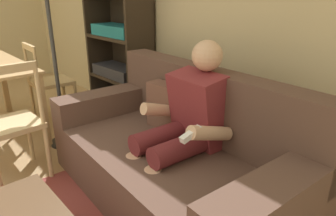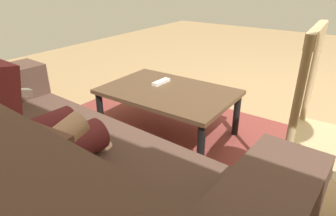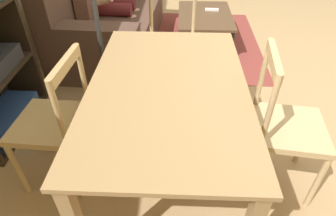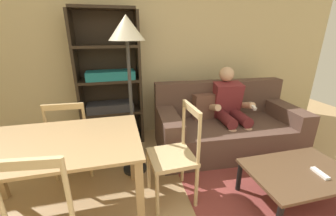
{
  "view_description": "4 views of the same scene",
  "coord_description": "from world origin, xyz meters",
  "px_view_note": "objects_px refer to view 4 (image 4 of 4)",
  "views": [
    {
      "loc": [
        2.46,
        0.81,
        1.43
      ],
      "look_at": [
        1.02,
        2.09,
        0.71
      ],
      "focal_mm": 33.06,
      "sensor_mm": 36.0,
      "label": 1
    },
    {
      "loc": [
        0.01,
        2.64,
        1.15
      ],
      "look_at": [
        1.15,
        0.98,
        0.22
      ],
      "focal_mm": 31.07,
      "sensor_mm": 36.0,
      "label": 2
    },
    {
      "loc": [
        -2.3,
        1.29,
        1.63
      ],
      "look_at": [
        -1.01,
        1.35,
        0.6
      ],
      "focal_mm": 30.38,
      "sensor_mm": 36.0,
      "label": 3
    },
    {
      "loc": [
        -0.46,
        -0.33,
        1.59
      ],
      "look_at": [
        0.01,
        1.53,
        0.9
      ],
      "focal_mm": 22.43,
      "sensor_mm": 36.0,
      "label": 4
    }
  ],
  "objects_px": {
    "coffee_table": "(299,174)",
    "couch": "(225,126)",
    "person_lounging": "(230,108)",
    "dining_table": "(54,154)",
    "floor_lamp": "(127,44)",
    "dining_chair_facing_couch": "(174,156)",
    "tv_remote": "(320,173)",
    "bookshelf": "(110,89)",
    "dining_chair_near_wall": "(73,136)"
  },
  "relations": [
    {
      "from": "coffee_table",
      "to": "couch",
      "type": "bearing_deg",
      "value": 96.52
    },
    {
      "from": "couch",
      "to": "person_lounging",
      "type": "bearing_deg",
      "value": 24.18
    },
    {
      "from": "dining_table",
      "to": "floor_lamp",
      "type": "bearing_deg",
      "value": 38.44
    },
    {
      "from": "dining_chair_facing_couch",
      "to": "coffee_table",
      "type": "bearing_deg",
      "value": -18.2
    },
    {
      "from": "tv_remote",
      "to": "dining_table",
      "type": "relative_size",
      "value": 0.12
    },
    {
      "from": "floor_lamp",
      "to": "person_lounging",
      "type": "bearing_deg",
      "value": 12.12
    },
    {
      "from": "coffee_table",
      "to": "tv_remote",
      "type": "distance_m",
      "value": 0.17
    },
    {
      "from": "coffee_table",
      "to": "person_lounging",
      "type": "bearing_deg",
      "value": 93.62
    },
    {
      "from": "dining_table",
      "to": "coffee_table",
      "type": "bearing_deg",
      "value": -9.72
    },
    {
      "from": "coffee_table",
      "to": "dining_chair_facing_couch",
      "type": "relative_size",
      "value": 1.0
    },
    {
      "from": "dining_table",
      "to": "floor_lamp",
      "type": "height_order",
      "value": "floor_lamp"
    },
    {
      "from": "floor_lamp",
      "to": "tv_remote",
      "type": "bearing_deg",
      "value": -31.95
    },
    {
      "from": "dining_chair_facing_couch",
      "to": "person_lounging",
      "type": "bearing_deg",
      "value": 38.61
    },
    {
      "from": "tv_remote",
      "to": "bookshelf",
      "type": "distance_m",
      "value": 2.65
    },
    {
      "from": "dining_table",
      "to": "dining_chair_near_wall",
      "type": "height_order",
      "value": "dining_chair_near_wall"
    },
    {
      "from": "person_lounging",
      "to": "floor_lamp",
      "type": "xyz_separation_m",
      "value": [
        -1.4,
        -0.3,
        0.9
      ]
    },
    {
      "from": "dining_chair_near_wall",
      "to": "dining_chair_facing_couch",
      "type": "xyz_separation_m",
      "value": [
        1.03,
        -0.7,
        0.01
      ]
    },
    {
      "from": "floor_lamp",
      "to": "dining_chair_facing_couch",
      "type": "bearing_deg",
      "value": -57.12
    },
    {
      "from": "person_lounging",
      "to": "dining_chair_facing_couch",
      "type": "distance_m",
      "value": 1.35
    },
    {
      "from": "coffee_table",
      "to": "bookshelf",
      "type": "xyz_separation_m",
      "value": [
        -1.71,
        1.77,
        0.49
      ]
    },
    {
      "from": "couch",
      "to": "floor_lamp",
      "type": "xyz_separation_m",
      "value": [
        -1.34,
        -0.27,
        1.16
      ]
    },
    {
      "from": "bookshelf",
      "to": "dining_chair_near_wall",
      "type": "relative_size",
      "value": 2.1
    },
    {
      "from": "couch",
      "to": "coffee_table",
      "type": "relative_size",
      "value": 2.09
    },
    {
      "from": "dining_chair_near_wall",
      "to": "dining_chair_facing_couch",
      "type": "height_order",
      "value": "dining_chair_facing_couch"
    },
    {
      "from": "couch",
      "to": "tv_remote",
      "type": "relative_size",
      "value": 11.87
    },
    {
      "from": "coffee_table",
      "to": "floor_lamp",
      "type": "distance_m",
      "value": 2.08
    },
    {
      "from": "couch",
      "to": "coffee_table",
      "type": "bearing_deg",
      "value": -83.48
    },
    {
      "from": "person_lounging",
      "to": "coffee_table",
      "type": "distance_m",
      "value": 1.24
    },
    {
      "from": "tv_remote",
      "to": "floor_lamp",
      "type": "bearing_deg",
      "value": -28.24
    },
    {
      "from": "dining_chair_facing_couch",
      "to": "couch",
      "type": "bearing_deg",
      "value": 39.33
    },
    {
      "from": "couch",
      "to": "tv_remote",
      "type": "xyz_separation_m",
      "value": [
        0.26,
        -1.27,
        0.06
      ]
    },
    {
      "from": "person_lounging",
      "to": "bookshelf",
      "type": "bearing_deg",
      "value": 161.03
    },
    {
      "from": "dining_chair_near_wall",
      "to": "dining_chair_facing_couch",
      "type": "relative_size",
      "value": 0.94
    },
    {
      "from": "bookshelf",
      "to": "person_lounging",
      "type": "bearing_deg",
      "value": -18.97
    },
    {
      "from": "dining_chair_facing_couch",
      "to": "floor_lamp",
      "type": "relative_size",
      "value": 0.55
    },
    {
      "from": "tv_remote",
      "to": "dining_chair_near_wall",
      "type": "bearing_deg",
      "value": -23.29
    },
    {
      "from": "tv_remote",
      "to": "floor_lamp",
      "type": "xyz_separation_m",
      "value": [
        -1.6,
        1.0,
        1.1
      ]
    },
    {
      "from": "dining_chair_near_wall",
      "to": "dining_table",
      "type": "bearing_deg",
      "value": -89.87
    },
    {
      "from": "couch",
      "to": "coffee_table",
      "type": "height_order",
      "value": "couch"
    },
    {
      "from": "couch",
      "to": "floor_lamp",
      "type": "relative_size",
      "value": 1.15
    },
    {
      "from": "dining_chair_near_wall",
      "to": "dining_chair_facing_couch",
      "type": "bearing_deg",
      "value": -34.32
    },
    {
      "from": "tv_remote",
      "to": "dining_chair_near_wall",
      "type": "distance_m",
      "value": 2.57
    },
    {
      "from": "person_lounging",
      "to": "tv_remote",
      "type": "xyz_separation_m",
      "value": [
        0.2,
        -1.3,
        -0.2
      ]
    },
    {
      "from": "couch",
      "to": "bookshelf",
      "type": "height_order",
      "value": "bookshelf"
    },
    {
      "from": "floor_lamp",
      "to": "dining_chair_near_wall",
      "type": "bearing_deg",
      "value": 166.44
    },
    {
      "from": "person_lounging",
      "to": "dining_table",
      "type": "distance_m",
      "value": 2.24
    },
    {
      "from": "person_lounging",
      "to": "dining_chair_near_wall",
      "type": "xyz_separation_m",
      "value": [
        -2.08,
        -0.14,
        -0.12
      ]
    },
    {
      "from": "couch",
      "to": "person_lounging",
      "type": "height_order",
      "value": "person_lounging"
    },
    {
      "from": "coffee_table",
      "to": "dining_table",
      "type": "distance_m",
      "value": 2.21
    },
    {
      "from": "bookshelf",
      "to": "coffee_table",
      "type": "bearing_deg",
      "value": -46.04
    }
  ]
}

